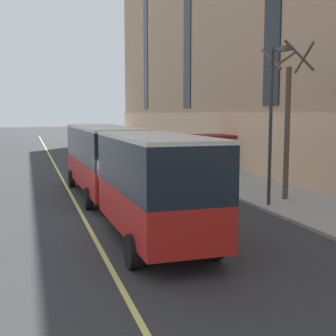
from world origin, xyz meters
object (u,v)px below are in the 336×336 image
object	(u,v)px
parked_car_green_1	(121,149)
parked_car_silver_2	(184,174)
city_bus	(119,164)
street_tree_mid_block	(287,119)
street_lamp	(273,111)

from	to	relation	value
parked_car_green_1	parked_car_silver_2	size ratio (longest dim) A/B	0.98
city_bus	parked_car_silver_2	bearing A→B (deg)	48.73
parked_car_silver_2	street_tree_mid_block	distance (m)	7.56
city_bus	street_tree_mid_block	size ratio (longest dim) A/B	2.47
parked_car_green_1	city_bus	bearing A→B (deg)	-101.34
parked_car_green_1	street_lamp	bearing A→B (deg)	-86.42
parked_car_green_1	parked_car_silver_2	xyz separation A→B (m)	(-0.09, -19.85, 0.00)
street_tree_mid_block	parked_car_green_1	bearing A→B (deg)	97.15
street_lamp	city_bus	bearing A→B (deg)	167.55
city_bus	street_tree_mid_block	xyz separation A→B (m)	(8.37, -0.17, 1.99)
parked_car_green_1	street_lamp	world-z (taller)	street_lamp
parked_car_silver_2	street_lamp	distance (m)	8.35
parked_car_silver_2	street_tree_mid_block	bearing A→B (deg)	-60.71
city_bus	parked_car_silver_2	world-z (taller)	city_bus
city_bus	street_tree_mid_block	distance (m)	8.60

